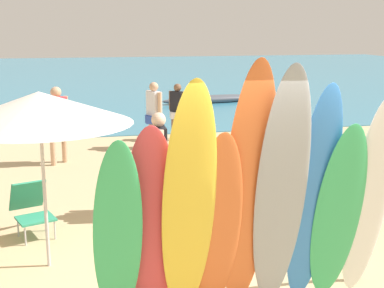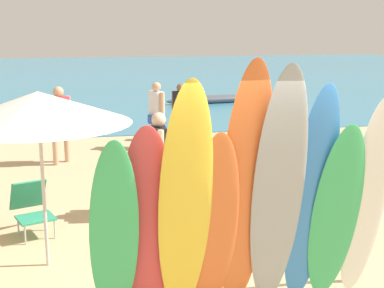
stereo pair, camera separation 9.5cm
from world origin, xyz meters
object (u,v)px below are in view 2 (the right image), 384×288
surfboard_green_0 (114,236)px  surfboard_orange_4 (245,191)px  surfboard_white_8 (367,201)px  distant_boat (217,99)px  surfboard_blue_6 (311,199)px  surfboard_grey_5 (278,193)px  beachgoer_midbeach (157,110)px  beachgoer_near_rack (60,120)px  surfboard_red_1 (148,224)px  beachgoer_by_water (288,148)px  beach_chair_blue (32,206)px  beachgoer_photographing (180,108)px  beach_umbrella (38,108)px  surfboard_orange_3 (214,225)px  surfboard_yellow_2 (185,205)px  surfboard_green_7 (335,215)px  beachgoer_strolling (159,157)px  surfboard_rack (233,254)px

surfboard_green_0 → surfboard_orange_4: surfboard_orange_4 is taller
surfboard_white_8 → distant_boat: surfboard_white_8 is taller
surfboard_blue_6 → surfboard_grey_5: bearing=-177.4°
beachgoer_midbeach → beachgoer_near_rack: beachgoer_near_rack is taller
surfboard_red_1 → surfboard_orange_4: surfboard_orange_4 is taller
surfboard_red_1 → surfboard_grey_5: bearing=-1.6°
beachgoer_by_water → beach_chair_blue: (-4.39, -1.06, -0.44)m
beachgoer_midbeach → beachgoer_photographing: beachgoer_midbeach is taller
beach_umbrella → beachgoer_photographing: bearing=67.2°
surfboard_grey_5 → distant_boat: bearing=81.0°
surfboard_orange_3 → beachgoer_photographing: size_ratio=1.36×
surfboard_yellow_2 → beachgoer_by_water: surfboard_yellow_2 is taller
surfboard_green_7 → distant_boat: 15.83m
surfboard_grey_5 → beachgoer_midbeach: size_ratio=1.64×
beach_chair_blue → surfboard_yellow_2: bearing=-78.6°
beachgoer_near_rack → distant_boat: (5.76, 8.64, -0.84)m
surfboard_red_1 → beachgoer_by_water: bearing=55.9°
surfboard_red_1 → beachgoer_near_rack: (-1.12, 6.87, -0.06)m
surfboard_red_1 → beachgoer_photographing: 9.06m
surfboard_orange_4 → distant_boat: (3.66, 15.58, -1.21)m
surfboard_grey_5 → beachgoer_strolling: bearing=105.9°
surfboard_grey_5 → beachgoer_midbeach: surfboard_grey_5 is taller
surfboard_red_1 → surfboard_orange_3: size_ratio=1.03×
surfboard_green_7 → beachgoer_near_rack: 7.60m
surfboard_orange_4 → surfboard_blue_6: bearing=-3.9°
surfboard_rack → beachgoer_photographing: 8.53m
surfboard_grey_5 → beach_umbrella: (-2.42, 1.70, 0.70)m
surfboard_rack → beachgoer_photographing: beachgoer_photographing is taller
surfboard_blue_6 → beachgoer_midbeach: bearing=88.1°
surfboard_rack → surfboard_green_7: 1.22m
surfboard_red_1 → beach_chair_blue: bearing=121.4°
beachgoer_strolling → surfboard_green_0: bearing=166.6°
beachgoer_strolling → surfboard_yellow_2: bearing=178.4°
beachgoer_photographing → distant_boat: 7.23m
surfboard_grey_5 → beachgoer_strolling: 3.38m
surfboard_grey_5 → surfboard_orange_3: bearing=174.4°
surfboard_grey_5 → surfboard_green_0: bearing=-177.1°
surfboard_orange_4 → beachgoer_photographing: 8.98m
distant_boat → surfboard_yellow_2: bearing=-105.3°
surfboard_white_8 → distant_boat: (2.30, 15.58, -1.01)m
beachgoer_strolling → beachgoer_photographing: bearing=-11.6°
beachgoer_photographing → beachgoer_strolling: beachgoer_strolling is taller
surfboard_rack → surfboard_green_7: surfboard_green_7 is taller
beachgoer_strolling → beach_chair_blue: beachgoer_strolling is taller
surfboard_grey_5 → beachgoer_strolling: size_ratio=1.62×
surfboard_white_8 → surfboard_orange_4: bearing=-179.6°
beachgoer_strolling → beachgoer_by_water: bearing=-73.3°
beachgoer_near_rack → beach_chair_blue: size_ratio=1.96×
beachgoer_photographing → beachgoer_near_rack: size_ratio=0.88×
surfboard_orange_3 → surfboard_white_8: 1.68m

